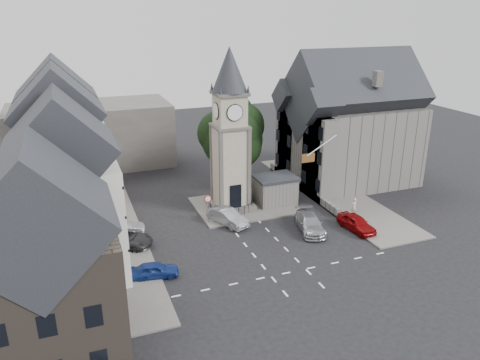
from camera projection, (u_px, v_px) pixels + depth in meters
name	position (u px, v px, depth m)	size (l,w,h in m)	color
ground	(261.00, 242.00, 41.43)	(120.00, 120.00, 0.00)	black
pavement_west	(109.00, 235.00, 42.51)	(6.00, 30.00, 0.14)	#595651
pavement_east	(331.00, 192.00, 52.42)	(6.00, 26.00, 0.14)	#595651
central_island	(244.00, 205.00, 48.92)	(10.00, 8.00, 0.16)	#595651
road_markings	(289.00, 273.00, 36.60)	(20.00, 8.00, 0.01)	silver
clock_tower	(230.00, 132.00, 45.65)	(4.86, 4.86, 16.25)	#4C4944
stone_shelter	(275.00, 190.00, 49.08)	(4.30, 3.30, 3.08)	slate
town_tree	(232.00, 130.00, 51.11)	(7.20, 7.20, 10.80)	black
warning_sign_post	(208.00, 203.00, 44.44)	(0.70, 0.19, 2.85)	black
terrace_pink	(62.00, 142.00, 48.05)	(8.10, 7.60, 12.80)	tan
terrace_cream	(64.00, 164.00, 41.03)	(8.10, 7.60, 12.80)	beige
terrace_tudor	(67.00, 202.00, 34.14)	(8.10, 7.60, 12.00)	silver
building_sw_stone	(45.00, 278.00, 26.03)	(8.60, 7.60, 10.40)	#473C35
backdrop_west	(92.00, 135.00, 60.64)	(20.00, 10.00, 8.00)	#4C4944
east_building	(348.00, 130.00, 54.12)	(14.40, 11.40, 12.60)	slate
east_boundary_wall	(301.00, 186.00, 53.11)	(0.40, 16.00, 0.90)	slate
flagpole	(322.00, 146.00, 45.19)	(3.68, 0.10, 2.74)	white
car_west_blue	(155.00, 270.00, 35.78)	(1.46, 3.62, 1.23)	navy
car_west_silver	(120.00, 228.00, 42.36)	(1.53, 4.39, 1.44)	#A5A7AD
car_west_grey	(123.00, 239.00, 40.40)	(2.37, 5.15, 1.43)	#2A2A2C
car_island_silver	(228.00, 217.00, 44.61)	(1.57, 4.52, 1.49)	#93959C
car_island_east	(310.00, 223.00, 43.32)	(2.07, 5.10, 1.48)	#93959A
car_east_red	(356.00, 223.00, 43.41)	(1.72, 4.27, 1.46)	maroon
pedestrian	(354.00, 207.00, 46.49)	(0.67, 0.44, 1.84)	#C1B49F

